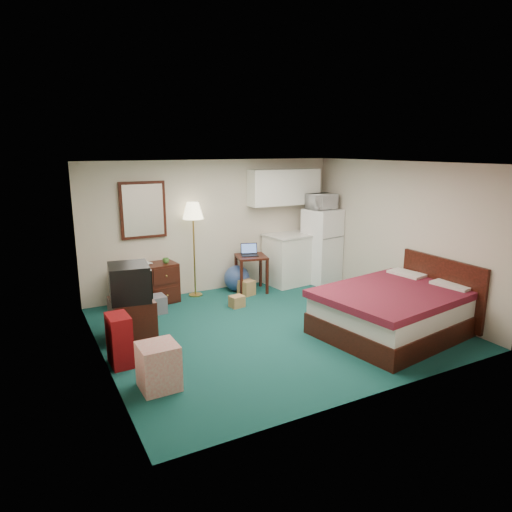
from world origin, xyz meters
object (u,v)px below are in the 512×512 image
dresser (148,285)px  tv_stand (132,318)px  fridge (322,246)px  suitcase (119,340)px  floor_lamp (194,250)px  desk (251,273)px  kitchen_counter (290,260)px  bed (393,312)px

dresser → tv_stand: 1.47m
dresser → tv_stand: (-0.58, -1.35, -0.06)m
fridge → suitcase: size_ratio=2.26×
floor_lamp → suitcase: 2.93m
dresser → desk: (1.97, -0.18, -0.00)m
desk → kitchen_counter: 0.95m
kitchen_counter → tv_stand: 3.72m
floor_lamp → desk: 1.21m
desk → bed: bearing=-58.2°
tv_stand → suitcase: 0.87m
desk → fridge: 1.62m
fridge → suitcase: bearing=-167.3°
kitchen_counter → tv_stand: (-3.49, -1.28, -0.20)m
bed → suitcase: size_ratio=3.13×
desk → tv_stand: bearing=-141.5°
bed → dresser: bearing=125.0°
kitchen_counter → floor_lamp: bearing=169.4°
suitcase → tv_stand: bearing=64.5°
dresser → bed: bearing=-53.5°
dresser → tv_stand: bearing=-120.5°
kitchen_counter → fridge: size_ratio=0.66×
desk → tv_stand: desk is taller
dresser → bed: (2.89, -3.02, -0.02)m
desk → bed: size_ratio=0.34×
dresser → floor_lamp: (0.91, 0.07, 0.52)m
suitcase → fridge: bearing=20.5°
fridge → tv_stand: fridge is taller
fridge → tv_stand: (-4.12, -1.06, -0.46)m
kitchen_counter → bed: size_ratio=0.47×
kitchen_counter → suitcase: 4.36m
dresser → tv_stand: size_ratio=1.64×
kitchen_counter → suitcase: size_ratio=1.48×
desk → dresser: bearing=-171.4°
kitchen_counter → fridge: fridge is taller
fridge → floor_lamp: bearing=162.3°
desk → floor_lamp: bearing=-179.6°
floor_lamp → fridge: floor_lamp is taller
dresser → desk: 1.98m
kitchen_counter → tv_stand: bearing=-166.4°
floor_lamp → tv_stand: floor_lamp is taller
bed → tv_stand: 3.85m
dresser → fridge: (3.54, -0.29, 0.40)m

